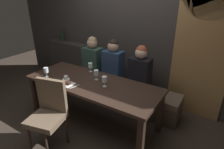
% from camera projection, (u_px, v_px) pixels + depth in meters
% --- Properties ---
extents(ground, '(9.00, 9.00, 0.00)m').
position_uv_depth(ground, '(94.00, 120.00, 3.32)').
color(ground, '#382D26').
extents(back_wall_tiled, '(6.00, 0.12, 3.00)m').
position_uv_depth(back_wall_tiled, '(130.00, 23.00, 3.65)').
color(back_wall_tiled, '#383330').
rests_on(back_wall_tiled, ground).
extents(arched_door, '(0.90, 0.05, 2.55)m').
position_uv_depth(arched_door, '(204.00, 40.00, 2.98)').
color(arched_door, olive).
rests_on(arched_door, ground).
extents(back_counter, '(1.10, 0.28, 0.95)m').
position_uv_depth(back_counter, '(69.00, 61.00, 4.70)').
color(back_counter, '#2F2B29').
rests_on(back_counter, ground).
extents(dining_table, '(2.20, 0.84, 0.74)m').
position_uv_depth(dining_table, '(92.00, 87.00, 3.06)').
color(dining_table, black).
rests_on(dining_table, ground).
extents(banquette_bench, '(2.50, 0.44, 0.45)m').
position_uv_depth(banquette_bench, '(115.00, 92.00, 3.77)').
color(banquette_bench, '#40352A').
rests_on(banquette_bench, ground).
extents(chair_near_side, '(0.53, 0.53, 0.98)m').
position_uv_depth(chair_near_side, '(49.00, 110.00, 2.64)').
color(chair_near_side, '#302119').
rests_on(chair_near_side, ground).
extents(diner_redhead, '(0.36, 0.24, 0.82)m').
position_uv_depth(diner_redhead, '(93.00, 58.00, 3.78)').
color(diner_redhead, '#2D473D').
rests_on(diner_redhead, banquette_bench).
extents(diner_bearded, '(0.36, 0.24, 0.84)m').
position_uv_depth(diner_bearded, '(113.00, 63.00, 3.52)').
color(diner_bearded, navy).
rests_on(diner_bearded, banquette_bench).
extents(diner_far_end, '(0.36, 0.24, 0.80)m').
position_uv_depth(diner_far_end, '(140.00, 69.00, 3.28)').
color(diner_far_end, black).
rests_on(diner_far_end, banquette_bench).
extents(wine_bottle_dark_red, '(0.08, 0.08, 0.33)m').
position_uv_depth(wine_bottle_dark_red, '(63.00, 36.00, 4.56)').
color(wine_bottle_dark_red, black).
rests_on(wine_bottle_dark_red, back_counter).
extents(wine_glass_far_left, '(0.08, 0.08, 0.16)m').
position_uv_depth(wine_glass_far_left, '(104.00, 80.00, 2.85)').
color(wine_glass_far_left, silver).
rests_on(wine_glass_far_left, dining_table).
extents(wine_glass_end_left, '(0.08, 0.08, 0.16)m').
position_uv_depth(wine_glass_end_left, '(46.00, 71.00, 3.17)').
color(wine_glass_end_left, silver).
rests_on(wine_glass_end_left, dining_table).
extents(wine_glass_center_back, '(0.08, 0.08, 0.16)m').
position_uv_depth(wine_glass_center_back, '(90.00, 66.00, 3.37)').
color(wine_glass_center_back, silver).
rests_on(wine_glass_center_back, dining_table).
extents(wine_glass_center_front, '(0.08, 0.08, 0.16)m').
position_uv_depth(wine_glass_center_front, '(96.00, 73.00, 3.07)').
color(wine_glass_center_front, silver).
rests_on(wine_glass_center_front, dining_table).
extents(espresso_cup, '(0.12, 0.12, 0.06)m').
position_uv_depth(espresso_cup, '(66.00, 78.00, 3.11)').
color(espresso_cup, white).
rests_on(espresso_cup, dining_table).
extents(dessert_plate, '(0.19, 0.19, 0.05)m').
position_uv_depth(dessert_plate, '(68.00, 84.00, 2.94)').
color(dessert_plate, white).
rests_on(dessert_plate, dining_table).
extents(fork_on_table, '(0.05, 0.17, 0.01)m').
position_uv_depth(fork_on_table, '(74.00, 87.00, 2.88)').
color(fork_on_table, silver).
rests_on(fork_on_table, dining_table).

